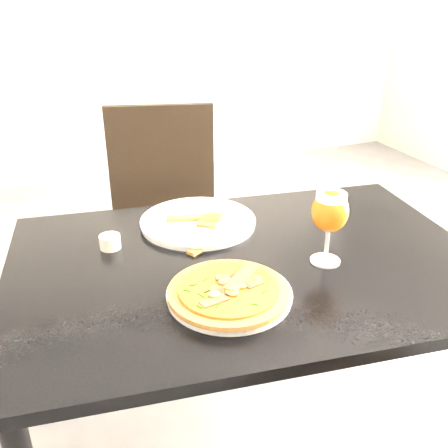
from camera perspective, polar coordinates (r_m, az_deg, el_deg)
name	(u,v)px	position (r m, az deg, el deg)	size (l,w,h in m)	color
dining_table	(247,289)	(1.33, 2.60, -7.42)	(1.29, 0.95, 0.75)	black
chair_far	(165,221)	(2.01, -6.81, 0.38)	(0.54, 0.54, 0.96)	black
plate_main	(229,295)	(1.13, 0.61, -8.06)	(0.28, 0.28, 0.01)	white
pizza	(228,290)	(1.11, 0.52, -7.57)	(0.27, 0.27, 0.03)	#935323
plate_second	(198,222)	(1.46, -2.98, 0.25)	(0.33, 0.33, 0.02)	white
crust_scraps	(203,219)	(1.44, -2.45, 0.58)	(0.17, 0.12, 0.01)	#935323
loose_crust	(205,246)	(1.33, -2.23, -2.49)	(0.11, 0.03, 0.01)	#935323
sauce_cup	(110,241)	(1.36, -12.90, -1.93)	(0.06, 0.06, 0.04)	beige
beer_glass	(330,212)	(1.23, 12.03, 1.34)	(0.09, 0.09, 0.19)	silver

